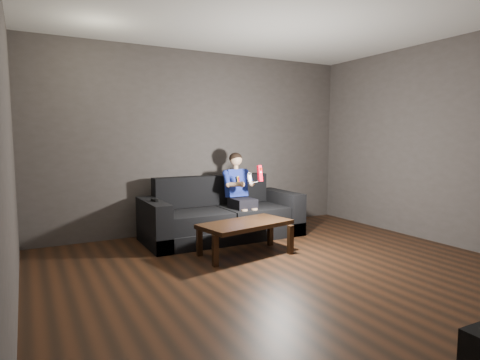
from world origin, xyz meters
TOP-DOWN VIEW (x-y plane):
  - floor at (0.00, 0.00)m, footprint 5.00×5.00m
  - back_wall at (0.00, 2.50)m, footprint 5.00×0.04m
  - left_wall at (-2.50, 0.00)m, footprint 0.04×5.00m
  - right_wall at (2.50, 0.00)m, footprint 0.04×5.00m
  - ceiling at (0.00, 0.00)m, footprint 5.00×5.00m
  - sofa at (0.05, 1.90)m, footprint 2.22×0.96m
  - child at (0.30, 1.84)m, footprint 0.45×0.55m
  - wii_remote_red at (0.38, 1.42)m, footprint 0.06×0.08m
  - nunchuk_white at (0.22, 1.42)m, footprint 0.07×0.10m
  - wii_remote_black at (-0.95, 1.82)m, footprint 0.06×0.15m
  - coffee_table at (-0.08, 0.98)m, footprint 1.20×0.75m

SIDE VIEW (x-z plane):
  - floor at x=0.00m, z-range 0.00..0.00m
  - sofa at x=0.05m, z-range -0.15..0.71m
  - coffee_table at x=-0.08m, z-range 0.15..0.55m
  - wii_remote_black at x=-0.95m, z-range 0.60..0.63m
  - child at x=0.30m, z-range 0.17..1.27m
  - nunchuk_white at x=0.22m, z-range 0.81..0.97m
  - wii_remote_red at x=0.38m, z-range 0.83..1.05m
  - back_wall at x=0.00m, z-range 0.00..2.70m
  - left_wall at x=-2.50m, z-range 0.00..2.70m
  - right_wall at x=2.50m, z-range 0.00..2.70m
  - ceiling at x=0.00m, z-range 2.69..2.71m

